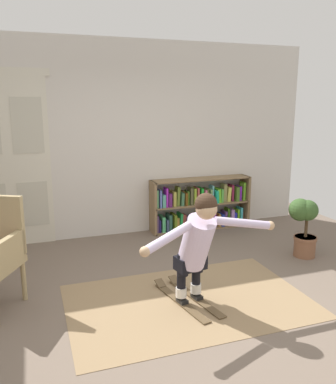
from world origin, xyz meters
name	(u,v)px	position (x,y,z in m)	size (l,w,h in m)	color
ground_plane	(186,311)	(0.00, 0.00, 0.00)	(7.20, 7.20, 0.00)	#6F5F51
back_wall	(123,140)	(0.00, 2.60, 1.45)	(6.00, 0.10, 2.90)	silver
double_door	(9,160)	(-1.62, 2.54, 1.23)	(1.22, 0.05, 2.45)	beige
rug	(188,301)	(0.10, 0.18, 0.00)	(2.45, 1.58, 0.01)	#907452
bookshelf	(199,206)	(1.18, 2.39, 0.37)	(1.64, 0.30, 0.82)	olive
potted_plant	(304,221)	(1.97, 0.81, 0.49)	(0.43, 0.36, 0.80)	brown
skis_pair	(187,298)	(0.09, 0.22, 0.02)	(0.45, 0.98, 0.07)	brown
person_skier	(198,241)	(0.13, 0.04, 0.70)	(1.47, 0.70, 1.12)	white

